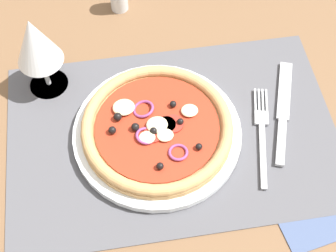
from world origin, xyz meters
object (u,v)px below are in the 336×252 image
object	(u,v)px
plate	(158,135)
wine_glass	(36,44)
napkin	(315,207)
knife	(283,110)
pizza	(157,129)
fork	(262,130)

from	to	relation	value
plate	wine_glass	xyz separation A→B (cm)	(-16.43, 13.23, 9.05)
plate	napkin	world-z (taller)	plate
wine_glass	knife	bearing A→B (deg)	-17.18
pizza	fork	distance (cm)	16.48
plate	pizza	world-z (taller)	pizza
pizza	fork	size ratio (longest dim) A/B	1.29
knife	napkin	xyz separation A→B (cm)	(0.06, -16.64, -0.47)
fork	napkin	world-z (taller)	fork
knife	napkin	world-z (taller)	knife
pizza	knife	bearing A→B (deg)	4.88
napkin	plate	bearing A→B (deg)	144.27
plate	wine_glass	distance (cm)	22.96
knife	wine_glass	world-z (taller)	wine_glass
pizza	wine_glass	size ratio (longest dim) A/B	1.55
knife	pizza	bearing A→B (deg)	113.98
pizza	knife	world-z (taller)	pizza
pizza	napkin	world-z (taller)	pizza
knife	wine_glass	distance (cm)	39.88
napkin	fork	bearing A→B (deg)	108.15
fork	knife	bearing A→B (deg)	-40.63
knife	plate	bearing A→B (deg)	114.05
pizza	fork	bearing A→B (deg)	-5.09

